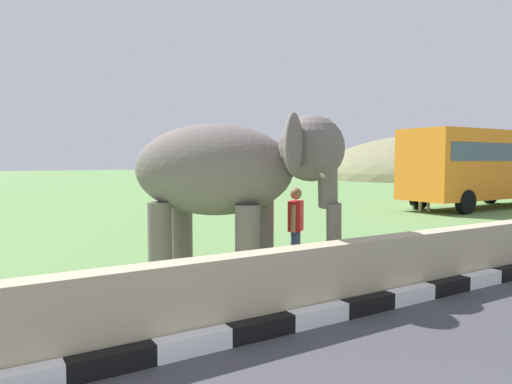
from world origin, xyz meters
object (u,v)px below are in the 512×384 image
(person_handler, at_px, (296,225))
(cow_near, at_px, (421,191))
(bus_orange, at_px, (480,163))
(elephant, at_px, (230,173))

(person_handler, bearing_deg, cow_near, 28.57)
(bus_orange, bearing_deg, cow_near, 167.85)
(elephant, distance_m, cow_near, 13.91)
(person_handler, distance_m, cow_near, 12.90)
(person_handler, relative_size, cow_near, 0.91)
(person_handler, xyz_separation_m, cow_near, (11.33, 6.17, -0.06))
(elephant, bearing_deg, bus_orange, 18.08)
(elephant, relative_size, person_handler, 2.35)
(cow_near, bearing_deg, person_handler, -151.43)
(person_handler, distance_m, bus_orange, 15.55)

